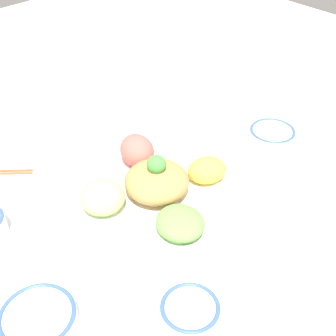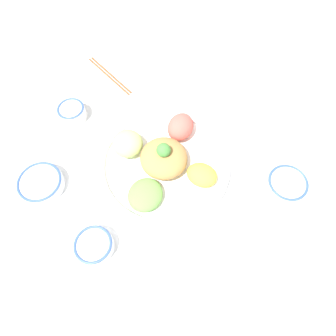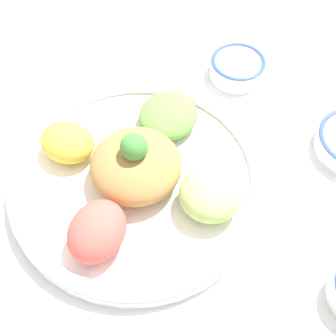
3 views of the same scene
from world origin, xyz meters
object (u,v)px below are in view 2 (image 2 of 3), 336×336
Objects in this scene: sauce_bowl_red at (41,183)px; rice_bowl_plain at (94,245)px; salad_platter at (163,162)px; serving_spoon_main at (223,79)px; serving_spoon_extra at (308,242)px; rice_bowl_blue at (72,112)px; chopsticks_pair_near at (110,75)px; sauce_bowl_dark at (287,184)px.

sauce_bowl_red is 1.27× the size of rice_bowl_plain.
serving_spoon_main is (-0.34, 0.16, -0.02)m from salad_platter.
serving_spoon_main is at bearing 65.95° from serving_spoon_extra.
rice_bowl_plain is (0.15, 0.18, 0.00)m from sauce_bowl_red.
sauce_bowl_red is at bearing 126.55° from serving_spoon_extra.
chopsticks_pair_near is (-0.18, 0.08, -0.02)m from rice_bowl_blue.
rice_bowl_blue is at bearing 107.92° from serving_spoon_extra.
serving_spoon_extra is at bearing 17.65° from sauce_bowl_dark.
rice_bowl_blue is at bearing -105.99° from sauce_bowl_dark.
serving_spoon_extra is (0.14, 0.05, -0.02)m from sauce_bowl_dark.
sauce_bowl_red is at bearing -129.97° from rice_bowl_plain.
rice_bowl_blue is (-0.15, -0.29, -0.00)m from salad_platter.
serving_spoon_extra is at bearing 64.31° from rice_bowl_blue.
chopsticks_pair_near is (-0.36, -0.55, -0.02)m from sauce_bowl_dark.
rice_bowl_plain is at bearing 50.03° from sauce_bowl_red.
salad_platter is at bearing 63.54° from rice_bowl_blue.
chopsticks_pair_near is at bearing -146.42° from salad_platter.
salad_platter is at bearing 105.79° from sauce_bowl_red.
rice_bowl_plain is at bearing 140.29° from serving_spoon_extra.
serving_spoon_extra is (0.09, 0.70, -0.02)m from sauce_bowl_red.
serving_spoon_extra is (0.18, 0.38, -0.02)m from salad_platter.
sauce_bowl_dark is (0.18, 0.62, -0.00)m from rice_bowl_blue.
chopsticks_pair_near is (-0.56, -0.07, -0.02)m from rice_bowl_plain.
salad_platter is 2.09× the size of chopsticks_pair_near.
serving_spoon_extra is (0.50, 0.59, -0.00)m from chopsticks_pair_near.
salad_platter is 0.38m from serving_spoon_main.
serving_spoon_extra is (-0.06, 0.52, -0.02)m from rice_bowl_plain.
chopsticks_pair_near reaches higher than serving_spoon_extra.
rice_bowl_blue reaches higher than serving_spoon_main.
serving_spoon_main is 0.56m from serving_spoon_extra.
rice_bowl_blue is 0.87× the size of rice_bowl_plain.
serving_spoon_extra is at bearing -141.07° from serving_spoon_main.
serving_spoon_main is (-0.58, 0.31, -0.02)m from rice_bowl_plain.
rice_bowl_blue reaches higher than chopsticks_pair_near.
salad_platter is 3.31× the size of serving_spoon_extra.
salad_platter reaches higher than serving_spoon_extra.
rice_bowl_blue is at bearing 129.91° from serving_spoon_main.
sauce_bowl_dark is (-0.06, 0.65, 0.00)m from sauce_bowl_red.
rice_bowl_blue is 0.65m from sauce_bowl_dark.
rice_bowl_plain is (0.24, -0.14, -0.01)m from salad_platter.
sauce_bowl_dark is 0.77× the size of serving_spoon_main.
rice_bowl_plain is at bearing -41.13° from chopsticks_pair_near.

